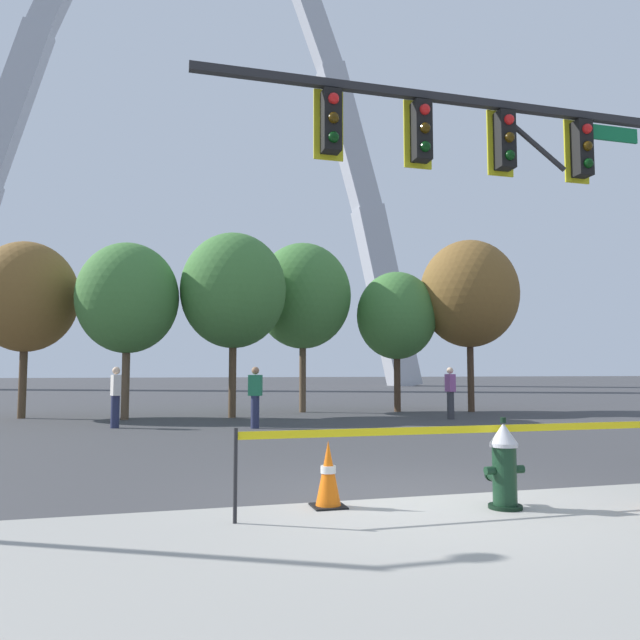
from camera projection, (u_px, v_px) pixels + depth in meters
name	position (u px, v px, depth m)	size (l,w,h in m)	color
ground_plane	(413.00, 499.00, 7.19)	(240.00, 240.00, 0.00)	#3D3D3F
fire_hydrant	(504.00, 466.00, 6.72)	(0.46, 0.48, 0.99)	black
caution_tape_barrier	(493.00, 447.00, 6.83)	(5.75, 0.05, 0.94)	#232326
traffic_cone_mid_sidewalk	(328.00, 475.00, 6.78)	(0.36, 0.36, 0.73)	black
traffic_signal_gantry	(530.00, 183.00, 9.58)	(7.82, 0.44, 6.00)	#232326
monument_arch	(192.00, 137.00, 55.08)	(43.00, 2.57, 51.56)	#B2B5BC
tree_far_left	(26.00, 297.00, 19.54)	(3.19, 3.19, 5.58)	brown
tree_left_mid	(128.00, 298.00, 19.01)	(3.11, 3.11, 5.44)	brown
tree_center_left	(233.00, 291.00, 19.86)	(3.39, 3.39, 5.93)	brown
tree_center_right	(303.00, 296.00, 22.36)	(3.49, 3.49, 6.11)	brown
tree_right_mid	(397.00, 316.00, 22.58)	(2.92, 2.92, 5.11)	#473323
tree_far_right	(469.00, 294.00, 22.66)	(3.59, 3.59, 6.28)	#473323
pedestrian_walking_left	(450.00, 392.00, 18.98)	(0.22, 0.35, 1.59)	#38383D
pedestrian_standing_center	(255.00, 397.00, 15.99)	(0.39, 0.32, 1.59)	#232847
pedestrian_walking_right	(116.00, 396.00, 16.08)	(0.29, 0.38, 1.59)	#232847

